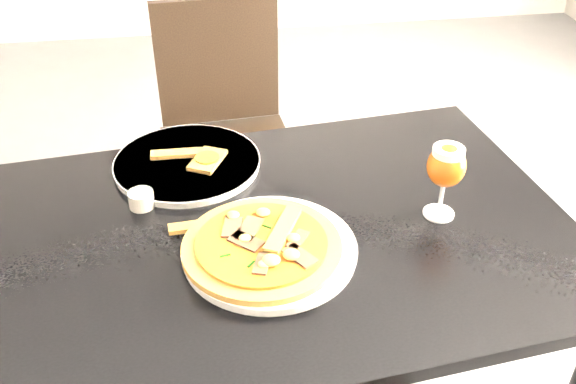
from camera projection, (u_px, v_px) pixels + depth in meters
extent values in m
cube|color=black|center=(276.00, 235.00, 1.30)|extent=(1.28, 0.92, 0.03)
cylinder|color=black|center=(45.00, 302.00, 1.67)|extent=(0.05, 0.05, 0.72)
cylinder|color=black|center=(427.00, 236.00, 1.89)|extent=(0.05, 0.05, 0.72)
cube|color=black|center=(230.00, 156.00, 2.09)|extent=(0.45, 0.45, 0.04)
cylinder|color=black|center=(190.00, 252.00, 2.05)|extent=(0.04, 0.04, 0.43)
cylinder|color=black|center=(293.00, 237.00, 2.12)|extent=(0.04, 0.04, 0.43)
cylinder|color=black|center=(180.00, 193.00, 2.33)|extent=(0.04, 0.04, 0.43)
cylinder|color=black|center=(272.00, 181.00, 2.39)|extent=(0.04, 0.04, 0.43)
cube|color=black|center=(217.00, 62.00, 2.10)|extent=(0.40, 0.06, 0.42)
cylinder|color=white|center=(270.00, 250.00, 1.22)|extent=(0.43, 0.43, 0.02)
cylinder|color=olive|center=(262.00, 247.00, 1.20)|extent=(0.30, 0.30, 0.01)
cylinder|color=#BA310F|center=(262.00, 243.00, 1.20)|extent=(0.25, 0.25, 0.01)
cube|color=#4D3421|center=(279.00, 239.00, 1.20)|extent=(0.06, 0.03, 0.00)
cube|color=#4D3421|center=(273.00, 224.00, 1.24)|extent=(0.06, 0.07, 0.00)
cube|color=#4D3421|center=(238.00, 222.00, 1.24)|extent=(0.06, 0.07, 0.00)
cube|color=#4D3421|center=(244.00, 242.00, 1.19)|extent=(0.06, 0.03, 0.00)
cube|color=#4D3421|center=(250.00, 258.00, 1.15)|extent=(0.06, 0.07, 0.00)
cube|color=#4D3421|center=(287.00, 262.00, 1.15)|extent=(0.06, 0.07, 0.00)
ellipsoid|color=#E9C24B|center=(271.00, 235.00, 1.21)|extent=(0.03, 0.03, 0.01)
ellipsoid|color=#E9C24B|center=(264.00, 215.00, 1.26)|extent=(0.03, 0.03, 0.01)
ellipsoid|color=#E9C24B|center=(253.00, 235.00, 1.21)|extent=(0.03, 0.03, 0.01)
ellipsoid|color=#E9C24B|center=(221.00, 245.00, 1.18)|extent=(0.03, 0.03, 0.01)
ellipsoid|color=#E9C24B|center=(256.00, 246.00, 1.18)|extent=(0.03, 0.03, 0.01)
ellipsoid|color=#E9C24B|center=(278.00, 264.00, 1.14)|extent=(0.03, 0.03, 0.01)
ellipsoid|color=#E9C24B|center=(273.00, 241.00, 1.19)|extent=(0.03, 0.03, 0.01)
cube|color=#164D0D|center=(264.00, 236.00, 1.21)|extent=(0.01, 0.02, 0.00)
cube|color=#164D0D|center=(251.00, 227.00, 1.23)|extent=(0.01, 0.02, 0.00)
cube|color=#164D0D|center=(223.00, 231.00, 1.22)|extent=(0.02, 0.01, 0.00)
cube|color=#164D0D|center=(245.00, 245.00, 1.19)|extent=(0.02, 0.01, 0.00)
cube|color=#164D0D|center=(241.00, 260.00, 1.15)|extent=(0.02, 0.02, 0.00)
cube|color=#164D0D|center=(262.00, 247.00, 1.18)|extent=(0.00, 0.02, 0.00)
cube|color=#164D0D|center=(281.00, 253.00, 1.17)|extent=(0.02, 0.02, 0.00)
cube|color=#164D0D|center=(305.00, 242.00, 1.19)|extent=(0.02, 0.01, 0.00)
cube|color=#164D0D|center=(276.00, 235.00, 1.21)|extent=(0.02, 0.01, 0.00)
cube|color=olive|center=(267.00, 223.00, 1.23)|extent=(0.09, 0.14, 0.01)
cylinder|color=white|center=(187.00, 163.00, 1.48)|extent=(0.38, 0.38, 0.02)
cube|color=olive|center=(177.00, 154.00, 1.48)|extent=(0.12, 0.03, 0.01)
cube|color=olive|center=(207.00, 160.00, 1.46)|extent=(0.10, 0.11, 0.01)
cylinder|color=#BA310F|center=(207.00, 158.00, 1.46)|extent=(0.06, 0.06, 0.00)
cube|color=olive|center=(198.00, 226.00, 1.29)|extent=(0.12, 0.04, 0.01)
cylinder|color=beige|center=(141.00, 199.00, 1.34)|extent=(0.05, 0.05, 0.04)
cylinder|color=gold|center=(140.00, 194.00, 1.34)|extent=(0.05, 0.05, 0.01)
cylinder|color=silver|center=(439.00, 213.00, 1.33)|extent=(0.06, 0.06, 0.00)
cylinder|color=silver|center=(441.00, 199.00, 1.31)|extent=(0.01, 0.01, 0.07)
ellipsoid|color=#A2460F|center=(446.00, 166.00, 1.26)|extent=(0.08, 0.08, 0.09)
cylinder|color=silver|center=(449.00, 151.00, 1.24)|extent=(0.06, 0.06, 0.01)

